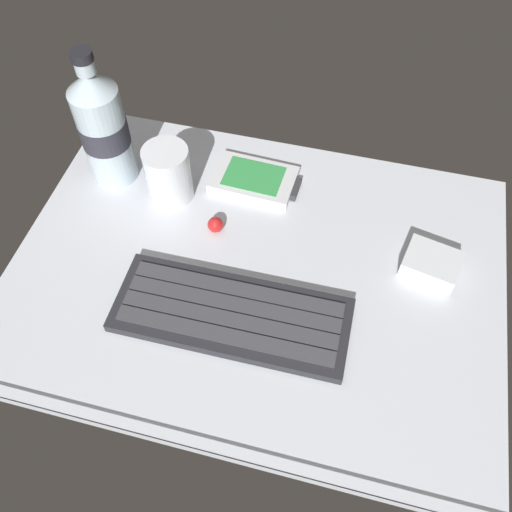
% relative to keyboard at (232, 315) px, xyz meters
% --- Properties ---
extents(ground_plane, '(0.64, 0.48, 0.03)m').
position_rel_keyboard_xyz_m(ground_plane, '(0.01, 0.08, -0.02)').
color(ground_plane, silver).
extents(keyboard, '(0.29, 0.11, 0.02)m').
position_rel_keyboard_xyz_m(keyboard, '(0.00, 0.00, 0.00)').
color(keyboard, '#232328').
rests_on(keyboard, ground_plane).
extents(handheld_device, '(0.13, 0.08, 0.02)m').
position_rel_keyboard_xyz_m(handheld_device, '(-0.03, 0.23, -0.00)').
color(handheld_device, silver).
rests_on(handheld_device, ground_plane).
extents(juice_cup, '(0.06, 0.06, 0.09)m').
position_rel_keyboard_xyz_m(juice_cup, '(-0.14, 0.17, 0.03)').
color(juice_cup, silver).
rests_on(juice_cup, ground_plane).
extents(water_bottle, '(0.07, 0.07, 0.21)m').
position_rel_keyboard_xyz_m(water_bottle, '(-0.23, 0.19, 0.08)').
color(water_bottle, silver).
rests_on(water_bottle, ground_plane).
extents(charger_block, '(0.08, 0.07, 0.02)m').
position_rel_keyboard_xyz_m(charger_block, '(0.23, 0.13, 0.00)').
color(charger_block, silver).
rests_on(charger_block, ground_plane).
extents(trackball_mouse, '(0.02, 0.02, 0.02)m').
position_rel_keyboard_xyz_m(trackball_mouse, '(-0.06, 0.13, 0.00)').
color(trackball_mouse, red).
rests_on(trackball_mouse, ground_plane).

